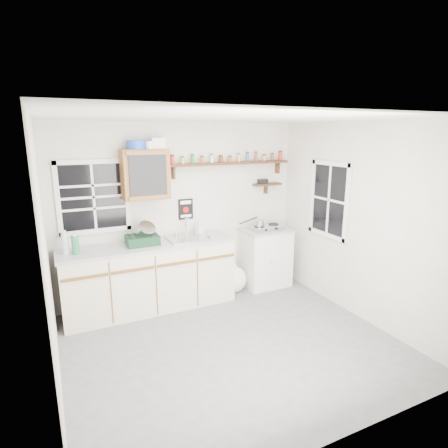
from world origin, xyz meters
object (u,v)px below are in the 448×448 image
at_px(main_cabinet, 150,276).
at_px(spice_shelf, 230,162).
at_px(dish_rack, 143,237).
at_px(hotplate, 266,227).
at_px(upper_cabinet, 145,174).
at_px(right_cabinet, 265,257).

relative_size(main_cabinet, spice_shelf, 1.21).
bearing_deg(dish_rack, hotplate, 0.79).
bearing_deg(upper_cabinet, hotplate, -4.40).
relative_size(right_cabinet, upper_cabinet, 1.40).
relative_size(main_cabinet, hotplate, 4.40).
height_order(main_cabinet, spice_shelf, spice_shelf).
relative_size(dish_rack, hotplate, 0.80).
distance_m(right_cabinet, hotplate, 0.49).
xyz_separation_m(right_cabinet, dish_rack, (-1.90, -0.02, 0.56)).
distance_m(spice_shelf, hotplate, 1.14).
bearing_deg(spice_shelf, upper_cabinet, -176.90).
bearing_deg(main_cabinet, right_cabinet, 0.79).
xyz_separation_m(dish_rack, hotplate, (1.90, 0.00, -0.08)).
distance_m(right_cabinet, spice_shelf, 1.58).
relative_size(main_cabinet, right_cabinet, 2.54).
distance_m(main_cabinet, hotplate, 1.90).
distance_m(main_cabinet, right_cabinet, 1.84).
bearing_deg(right_cabinet, hotplate, -90.82).
height_order(upper_cabinet, spice_shelf, upper_cabinet).
bearing_deg(main_cabinet, spice_shelf, 9.23).
bearing_deg(right_cabinet, upper_cabinet, 176.24).
bearing_deg(dish_rack, spice_shelf, 9.39).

